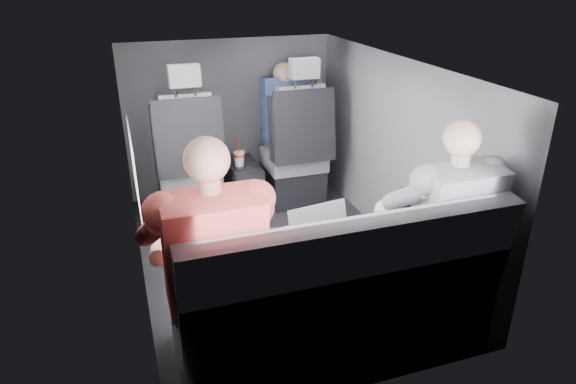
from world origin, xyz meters
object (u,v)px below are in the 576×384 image
object	(u,v)px
laptop_white	(202,249)
laptop_black	(421,213)
soda_cup	(239,159)
passenger_rear_right	(437,225)
front_seat_left	(189,171)
passenger_front_right	(284,112)
laptop_silver	(312,231)
front_seat_right	(296,159)
rear_bench	(337,309)
passenger_rear_left	(210,262)
center_console	(244,186)

from	to	relation	value
laptop_white	laptop_black	bearing A→B (deg)	0.33
soda_cup	passenger_rear_right	xyz separation A→B (m)	(0.65, -1.78, 0.17)
passenger_rear_right	front_seat_left	bearing A→B (deg)	120.24
passenger_front_right	soda_cup	bearing A→B (deg)	-149.48
laptop_silver	passenger_rear_right	world-z (taller)	passenger_rear_right
front_seat_right	passenger_rear_right	xyz separation A→B (m)	(0.15, -1.81, 0.24)
front_seat_left	passenger_front_right	bearing A→B (deg)	16.25
laptop_black	front_seat_left	bearing A→B (deg)	122.84
front_seat_left	passenger_rear_right	distance (m)	2.10
laptop_silver	laptop_black	distance (m)	0.65
rear_bench	soda_cup	world-z (taller)	rear_bench
laptop_silver	passenger_rear_left	world-z (taller)	passenger_rear_left
passenger_rear_left	laptop_white	bearing A→B (deg)	94.95
passenger_rear_left	passenger_rear_right	size ratio (longest dim) A/B	1.03
laptop_silver	passenger_rear_left	xyz separation A→B (m)	(-0.57, -0.17, 0.02)
center_console	passenger_rear_right	bearing A→B (deg)	-71.91
center_console	laptop_black	bearing A→B (deg)	-70.06
rear_bench	passenger_rear_right	bearing A→B (deg)	8.94
front_seat_left	rear_bench	bearing A→B (deg)	-76.69
laptop_white	soda_cup	bearing A→B (deg)	70.45
front_seat_right	center_console	distance (m)	0.49
rear_bench	passenger_rear_left	distance (m)	0.71
rear_bench	passenger_rear_right	world-z (taller)	passenger_rear_right
front_seat_left	passenger_rear_left	world-z (taller)	passenger_rear_left
front_seat_left	passenger_rear_right	size ratio (longest dim) A/B	1.02
front_seat_right	rear_bench	distance (m)	1.96
soda_cup	laptop_black	bearing A→B (deg)	-67.90
front_seat_left	center_console	bearing A→B (deg)	5.07
front_seat_left	laptop_silver	size ratio (longest dim) A/B	3.57
front_seat_right	soda_cup	distance (m)	0.50
soda_cup	passenger_rear_right	bearing A→B (deg)	-69.97
front_seat_right	passenger_rear_left	distance (m)	2.11
center_console	passenger_rear_left	bearing A→B (deg)	-108.26
passenger_front_right	passenger_rear_right	bearing A→B (deg)	-85.34
laptop_black	laptop_silver	bearing A→B (deg)	179.85
soda_cup	rear_bench	bearing A→B (deg)	-88.59
front_seat_right	front_seat_left	bearing A→B (deg)	180.00
soda_cup	center_console	bearing A→B (deg)	54.90
soda_cup	passenger_rear_right	size ratio (longest dim) A/B	0.22
center_console	laptop_silver	world-z (taller)	laptop_silver
front_seat_left	rear_bench	distance (m)	1.96
soda_cup	passenger_rear_left	bearing A→B (deg)	-107.55
center_console	passenger_rear_right	size ratio (longest dim) A/B	0.39
front_seat_left	laptop_black	xyz separation A→B (m)	(1.06, -1.64, 0.23)
laptop_black	rear_bench	bearing A→B (deg)	-157.07
laptop_silver	passenger_rear_left	bearing A→B (deg)	-163.70
front_seat_left	passenger_rear_left	xyz separation A→B (m)	(-0.16, -1.81, 0.25)
front_seat_right	rear_bench	bearing A→B (deg)	-103.31
laptop_white	passenger_rear_left	world-z (taller)	passenger_rear_left
laptop_silver	laptop_black	xyz separation A→B (m)	(0.65, -0.00, 0.00)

